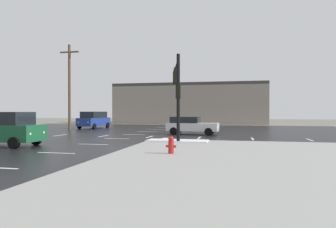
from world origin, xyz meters
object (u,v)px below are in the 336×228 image
suv_blue (94,119)px  utility_pole_far (69,86)px  traffic_signal_mast (177,83)px  fire_hydrant (171,145)px  suv_green (1,128)px  sedan_white (191,125)px

suv_blue → utility_pole_far: 5.66m
traffic_signal_mast → fire_hydrant: (0.98, -6.86, -3.47)m
suv_green → fire_hydrant: bearing=-9.7°
fire_hydrant → suv_blue: size_ratio=0.16×
suv_green → suv_blue: bearing=99.0°
traffic_signal_mast → fire_hydrant: size_ratio=7.04×
suv_blue → sedan_white: suv_blue is taller
traffic_signal_mast → suv_green: size_ratio=1.15×
traffic_signal_mast → suv_blue: 18.74m
suv_blue → suv_green: (3.10, -18.59, 0.00)m
traffic_signal_mast → sedan_white: bearing=-14.3°
suv_green → utility_pole_far: 15.47m
suv_green → utility_pole_far: utility_pole_far is taller
suv_blue → utility_pole_far: size_ratio=0.53×
suv_blue → traffic_signal_mast: bearing=47.7°
traffic_signal_mast → sedan_white: (0.11, 6.24, -3.15)m
sedan_white → suv_blue: bearing=154.2°
traffic_signal_mast → sedan_white: size_ratio=1.21×
fire_hydrant → suv_green: size_ratio=0.16×
fire_hydrant → traffic_signal_mast: bearing=98.1°
traffic_signal_mast → sedan_white: traffic_signal_mast is taller
traffic_signal_mast → fire_hydrant: bearing=174.8°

